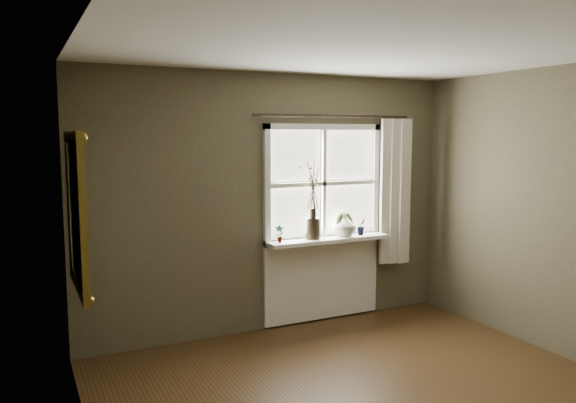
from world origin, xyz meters
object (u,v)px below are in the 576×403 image
(cream_vase, at_px, (345,225))
(dark_jug, at_px, (313,228))
(wreath, at_px, (345,226))
(gilt_mirror, at_px, (75,212))

(cream_vase, bearing_deg, dark_jug, 180.00)
(cream_vase, height_order, wreath, cream_vase)
(wreath, bearing_deg, gilt_mirror, 172.31)
(cream_vase, bearing_deg, gilt_mirror, -168.17)
(dark_jug, height_order, cream_vase, cream_vase)
(cream_vase, relative_size, wreath, 0.94)
(wreath, bearing_deg, cream_vase, -142.64)
(dark_jug, bearing_deg, wreath, 5.56)
(wreath, distance_m, gilt_mirror, 2.84)
(dark_jug, bearing_deg, gilt_mirror, -166.29)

